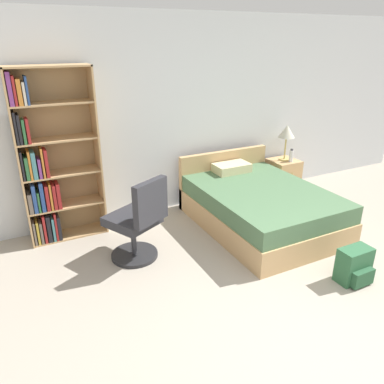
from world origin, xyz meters
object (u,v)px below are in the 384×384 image
object	(u,v)px
table_lamp	(287,133)
backpack_green	(355,266)
bed	(258,205)
bookshelf	(49,165)
nightstand	(283,176)
water_bottle	(291,156)
office_chair	(138,223)

from	to	relation	value
table_lamp	backpack_green	bearing A→B (deg)	-112.49
backpack_green	bed	bearing A→B (deg)	94.59
table_lamp	bookshelf	bearing A→B (deg)	179.12
bookshelf	bed	distance (m)	2.60
nightstand	backpack_green	bearing A→B (deg)	-112.47
bookshelf	backpack_green	bearing A→B (deg)	-42.53
backpack_green	water_bottle	bearing A→B (deg)	65.68
nightstand	backpack_green	distance (m)	2.41
office_chair	water_bottle	size ratio (longest dim) A/B	4.86
office_chair	nightstand	xyz separation A→B (m)	(2.69, 0.87, -0.19)
backpack_green	bookshelf	bearing A→B (deg)	137.47
table_lamp	backpack_green	distance (m)	2.54
nightstand	table_lamp	bearing A→B (deg)	62.46
office_chair	bed	bearing A→B (deg)	3.53
table_lamp	water_bottle	world-z (taller)	table_lamp
nightstand	backpack_green	xyz separation A→B (m)	(-0.92, -2.22, -0.09)
nightstand	water_bottle	distance (m)	0.37
nightstand	backpack_green	world-z (taller)	nightstand
backpack_green	office_chair	bearing A→B (deg)	142.58
office_chair	backpack_green	xyz separation A→B (m)	(1.77, -1.36, -0.28)
bed	water_bottle	size ratio (longest dim) A/B	9.76
water_bottle	backpack_green	distance (m)	2.37
nightstand	table_lamp	distance (m)	0.69
bookshelf	office_chair	size ratio (longest dim) A/B	2.09
water_bottle	bed	bearing A→B (deg)	-148.40
bookshelf	table_lamp	size ratio (longest dim) A/B	3.67
table_lamp	backpack_green	world-z (taller)	table_lamp
water_bottle	table_lamp	bearing A→B (deg)	107.46
office_chair	nightstand	bearing A→B (deg)	17.85
bookshelf	table_lamp	xyz separation A→B (m)	(3.41, -0.05, 0.02)
bed	water_bottle	world-z (taller)	bed
office_chair	backpack_green	world-z (taller)	office_chair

